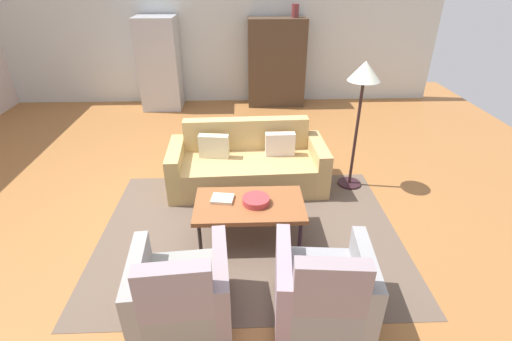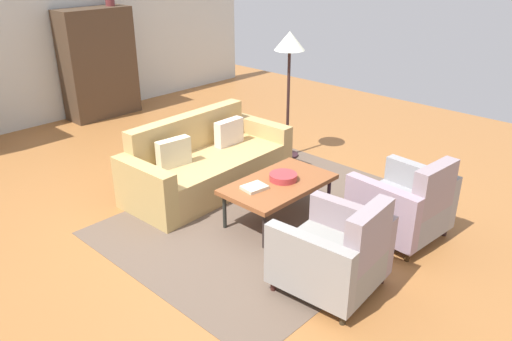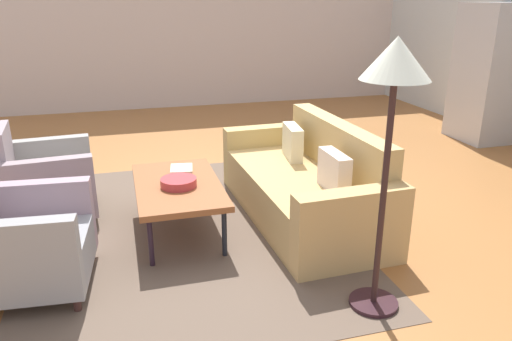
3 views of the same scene
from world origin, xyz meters
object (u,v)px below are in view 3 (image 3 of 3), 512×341
at_px(coffee_table, 178,187).
at_px(book_stack, 182,169).
at_px(couch, 309,186).
at_px(refrigerator, 490,74).
at_px(armchair_left, 39,183).
at_px(armchair_right, 16,244).
at_px(fruit_bowl, 179,182).
at_px(floor_lamp, 394,86).

xyz_separation_m(coffee_table, book_stack, (-0.30, 0.07, 0.05)).
relative_size(couch, refrigerator, 1.15).
distance_m(couch, book_stack, 1.16).
bearing_deg(armchair_left, armchair_right, -4.65).
relative_size(couch, fruit_bowl, 7.17).
distance_m(armchair_left, refrigerator, 5.82).
bearing_deg(couch, fruit_bowl, 91.51).
distance_m(coffee_table, book_stack, 0.31).
height_order(couch, book_stack, couch).
xyz_separation_m(coffee_table, armchair_left, (-0.59, -1.17, -0.06)).
bearing_deg(coffee_table, floor_lamp, 37.14).
bearing_deg(armchair_right, fruit_bowl, 118.94).
xyz_separation_m(armchair_right, fruit_bowl, (-0.52, 1.17, 0.13)).
bearing_deg(couch, coffee_table, 88.03).
bearing_deg(armchair_right, book_stack, 130.54).
distance_m(couch, floor_lamp, 1.85).
distance_m(couch, coffee_table, 1.19).
relative_size(armchair_left, fruit_bowl, 2.96).
bearing_deg(refrigerator, coffee_table, -68.68).
height_order(armchair_right, book_stack, armchair_right).
distance_m(couch, refrigerator, 3.81).
xyz_separation_m(armchair_left, fruit_bowl, (0.67, 1.17, 0.13)).
xyz_separation_m(coffee_table, floor_lamp, (1.43, 1.08, 1.04)).
height_order(couch, fruit_bowl, couch).
distance_m(book_stack, refrigerator, 4.70).
relative_size(armchair_left, refrigerator, 0.48).
distance_m(armchair_right, refrigerator, 6.17).
distance_m(fruit_bowl, refrigerator, 4.89).
xyz_separation_m(fruit_bowl, refrigerator, (-1.83, 4.51, 0.45)).
height_order(coffee_table, armchair_left, armchair_left).
bearing_deg(floor_lamp, armchair_left, -132.00).
bearing_deg(fruit_bowl, refrigerator, 112.11).
distance_m(couch, armchair_right, 2.43).
distance_m(fruit_bowl, floor_lamp, 1.99).
xyz_separation_m(coffee_table, fruit_bowl, (0.07, 0.00, 0.07)).
relative_size(fruit_bowl, refrigerator, 0.16).
relative_size(couch, book_stack, 8.08).
distance_m(book_stack, floor_lamp, 2.23).
height_order(fruit_bowl, floor_lamp, floor_lamp).
relative_size(coffee_table, armchair_left, 1.36).
xyz_separation_m(couch, armchair_right, (0.60, -2.35, 0.06)).
relative_size(coffee_table, refrigerator, 0.65).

